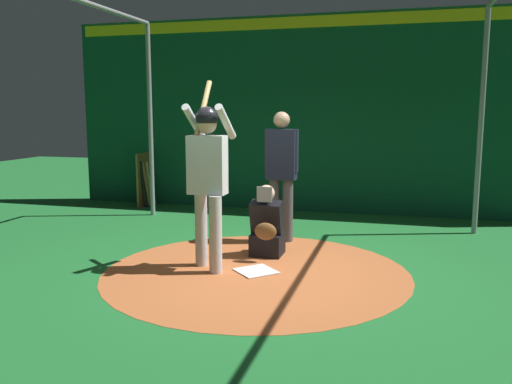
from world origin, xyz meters
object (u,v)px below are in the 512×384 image
batter (207,170)px  catcher (267,228)px  umpire (281,169)px  bat_rack (148,180)px  home_plate (256,271)px

batter → catcher: bearing=144.6°
umpire → bat_rack: (-2.23, -3.24, -0.56)m
catcher → umpire: size_ratio=0.50×
umpire → bat_rack: size_ratio=1.77×
batter → bat_rack: 4.72m
home_plate → catcher: 0.80m
catcher → bat_rack: size_ratio=0.89×
batter → catcher: (-0.74, 0.53, -0.82)m
batter → umpire: batter is taller
catcher → umpire: umpire is taller
batter → catcher: batter is taller
bat_rack → umpire: bearing=55.4°
bat_rack → batter: bearing=35.5°
umpire → bat_rack: 3.97m
batter → umpire: size_ratio=1.20×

